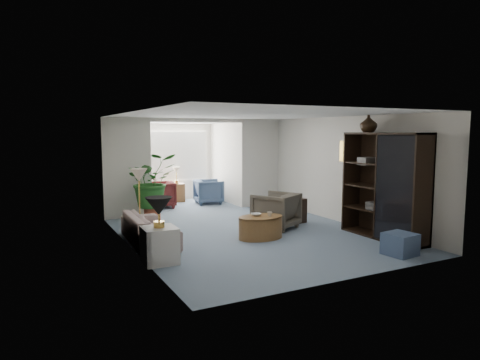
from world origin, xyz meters
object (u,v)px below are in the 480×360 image
coffee_table (261,227)px  sunroom_chair_blue (209,191)px  framed_picture (349,151)px  entertainment_cabinet (384,186)px  cabinet_urn (368,124)px  end_table (160,245)px  floor_lamp (139,175)px  ottoman (400,244)px  sofa (149,229)px  table_lamp (159,206)px  coffee_cup (270,214)px  sunroom_table (177,193)px  sunroom_chair_maroon (160,195)px  wingback_chair (276,210)px  plant_pot (152,214)px  coffee_bowl (256,215)px  side_table_dark (294,211)px

coffee_table → sunroom_chair_blue: sunroom_chair_blue is taller
framed_picture → coffee_table: size_ratio=0.53×
entertainment_cabinet → cabinet_urn: cabinet_urn is taller
end_table → floor_lamp: floor_lamp is taller
entertainment_cabinet → cabinet_urn: bearing=90.0°
coffee_table → ottoman: 2.67m
floor_lamp → entertainment_cabinet: 5.02m
sofa → entertainment_cabinet: size_ratio=0.90×
framed_picture → ottoman: size_ratio=1.03×
table_lamp → entertainment_cabinet: entertainment_cabinet is taller
coffee_table → entertainment_cabinet: 2.63m
coffee_cup → ottoman: bearing=-55.0°
floor_lamp → sofa: bearing=-91.0°
table_lamp → coffee_cup: table_lamp is taller
sunroom_table → sunroom_chair_maroon: bearing=-135.0°
wingback_chair → plant_pot: 3.08m
sofa → plant_pot: bearing=-15.4°
sofa → coffee_bowl: (2.05, -0.59, 0.20)m
coffee_table → coffee_bowl: 0.27m
framed_picture → sunroom_chair_blue: 4.72m
framed_picture → sunroom_chair_maroon: size_ratio=0.61×
coffee_table → sunroom_chair_blue: bearing=80.6°
entertainment_cabinet → ottoman: (-0.64, -1.03, -0.87)m
cabinet_urn → sofa: bearing=163.2°
coffee_cup → cabinet_urn: bearing=-14.1°
end_table → coffee_cup: size_ratio=5.81×
floor_lamp → ottoman: size_ratio=0.74×
table_lamp → side_table_dark: 4.14m
sunroom_chair_blue → ottoman: bearing=-163.9°
sofa → entertainment_cabinet: bearing=-110.9°
framed_picture → coffee_cup: size_ratio=4.86×
end_table → plant_pot: (0.84, 3.41, -0.14)m
side_table_dark → coffee_table: bearing=-147.3°
table_lamp → ottoman: (3.88, -1.49, -0.75)m
coffee_cup → sunroom_chair_blue: bearing=82.7°
coffee_table → entertainment_cabinet: size_ratio=0.44×
end_table → coffee_cup: end_table is taller
sunroom_chair_maroon → floor_lamp: bearing=-15.6°
side_table_dark → ottoman: 3.09m
end_table → coffee_bowl: 2.38m
coffee_cup → entertainment_cabinet: entertainment_cabinet is taller
sunroom_table → table_lamp: bearing=-111.5°
cabinet_urn → sunroom_table: 6.50m
cabinet_urn → coffee_cup: bearing=165.9°
wingback_chair → sunroom_chair_maroon: 4.04m
end_table → ottoman: size_ratio=1.23×
framed_picture → coffee_cup: bearing=-172.7°
floor_lamp → cabinet_urn: (4.31, -2.07, 1.07)m
plant_pot → coffee_bowl: bearing=-62.0°
ottoman → sunroom_chair_blue: 6.58m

